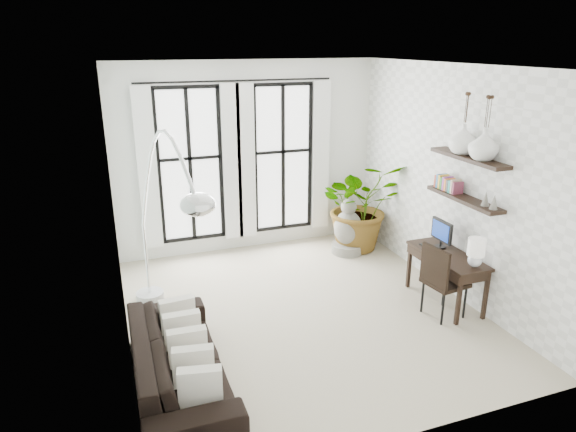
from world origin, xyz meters
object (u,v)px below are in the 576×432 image
sofa (179,363)px  arc_lamp (163,178)px  buddha (348,230)px  desk_chair (441,277)px  plant (361,205)px  desk (450,258)px

sofa → arc_lamp: arc_lamp is taller
arc_lamp → buddha: (3.18, 1.65, -1.61)m
desk_chair → arc_lamp: (-3.34, 0.72, 1.44)m
plant → desk: 2.27m
desk → arc_lamp: bearing=172.5°
sofa → buddha: bearing=-49.6°
sofa → desk_chair: 3.47m
plant → buddha: 0.50m
plant → desk_chair: plant is taller
sofa → desk_chair: (3.44, 0.37, 0.24)m
sofa → plant: plant is taller
plant → buddha: bearing=-156.1°
sofa → desk: 3.82m
desk_chair → buddha: bearing=86.2°
sofa → buddha: size_ratio=2.36×
sofa → plant: (3.58, 2.88, 0.46)m
plant → desk: plant is taller
sofa → arc_lamp: 2.01m
plant → desk: size_ratio=1.28×
desk_chair → sofa: bearing=178.7°
plant → desk: bearing=-85.7°
arc_lamp → sofa: bearing=-95.3°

